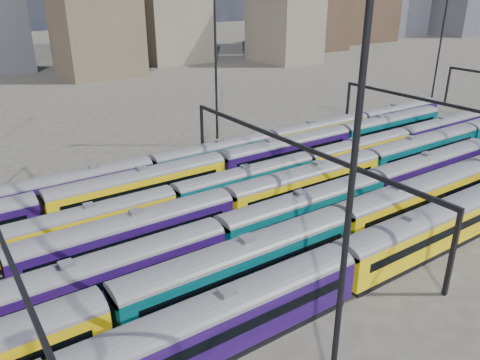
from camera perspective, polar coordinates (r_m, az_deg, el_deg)
ground at (r=49.32m, az=-2.93°, el=-6.21°), size 500.00×500.00×0.00m
rake_0 at (r=47.31m, az=21.87°, el=-5.32°), size 111.93×3.28×5.53m
rake_1 at (r=38.92m, az=0.23°, el=-9.79°), size 157.70×3.29×5.56m
rake_2 at (r=39.40m, az=-15.93°, el=-10.69°), size 104.84×3.07×5.17m
rake_3 at (r=44.44m, az=-13.55°, el=-6.21°), size 151.85×3.17×5.35m
rake_4 at (r=51.16m, az=-8.16°, el=-2.20°), size 114.94×2.81×4.71m
rake_5 at (r=52.03m, az=-23.18°, el=-3.09°), size 129.72×3.16×5.33m
rake_6 at (r=64.45m, az=-2.94°, el=3.36°), size 96.29×2.82×4.74m
gantry_2 at (r=51.95m, az=6.37°, el=3.43°), size 0.35×40.35×8.03m
gantry_3 at (r=74.37m, az=24.46°, el=7.45°), size 0.35×40.35×8.03m
mast_2 at (r=24.88m, az=13.38°, el=-1.30°), size 1.40×0.50×25.60m
mast_3 at (r=72.15m, az=-2.99°, el=14.85°), size 1.40×0.50×25.60m
mast_5 at (r=104.66m, az=23.32°, el=15.57°), size 1.40×0.50×25.60m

